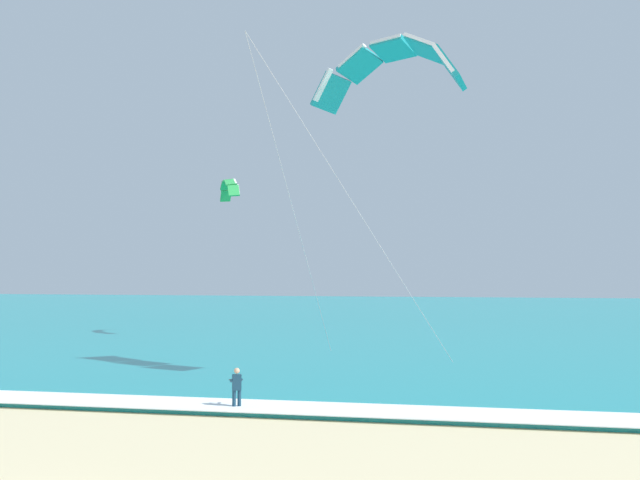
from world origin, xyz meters
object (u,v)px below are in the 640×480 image
surfboard (237,412)px  kitesurfer (237,388)px  kite_distant (229,187)px  kite_primary (389,65)px

surfboard → kitesurfer: bearing=113.1°
surfboard → kite_distant: 32.21m
surfboard → kite_distant: bearing=109.0°
surfboard → kitesurfer: size_ratio=0.86×
kitesurfer → kite_primary: bearing=60.9°
surfboard → kitesurfer: (-0.01, 0.02, 0.91)m
surfboard → kite_primary: (5.04, 9.08, 15.75)m
kite_primary → kite_distant: bearing=127.6°
kite_primary → kite_distant: (-14.73, 19.12, -3.59)m
surfboard → kite_distant: kite_distant is taller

